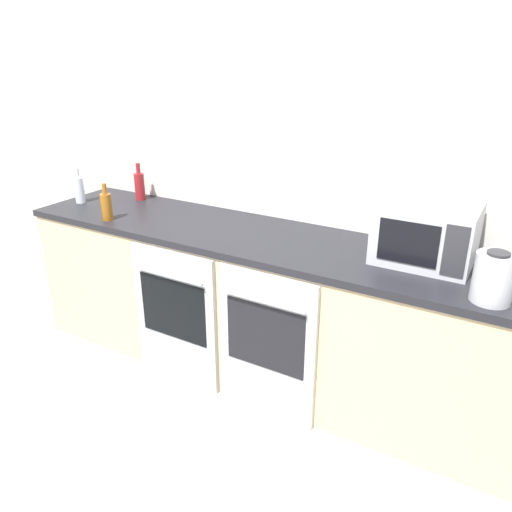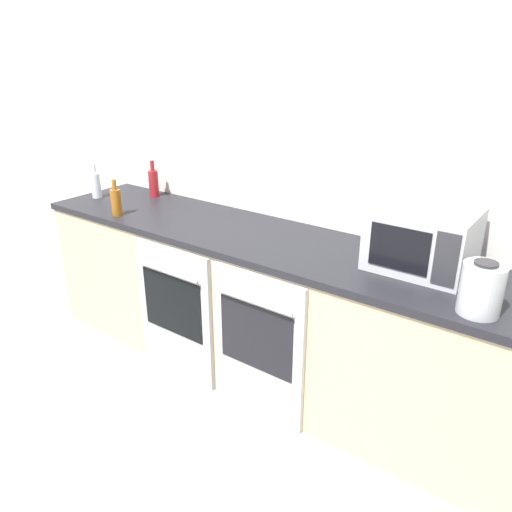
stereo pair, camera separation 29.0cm
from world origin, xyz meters
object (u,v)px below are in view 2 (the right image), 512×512
(bottle_amber, at_px, (116,201))
(oven_left, at_px, (175,313))
(kettle, at_px, (482,289))
(bottle_red, at_px, (154,182))
(microwave, at_px, (423,239))
(oven_right, at_px, (257,346))
(bottle_clear, at_px, (96,184))

(bottle_amber, bearing_deg, oven_left, -10.58)
(kettle, bearing_deg, bottle_red, 169.72)
(bottle_red, relative_size, kettle, 1.15)
(oven_left, distance_m, bottle_red, 1.06)
(oven_left, distance_m, bottle_amber, 0.81)
(oven_left, height_order, microwave, microwave)
(oven_left, bearing_deg, bottle_amber, 169.42)
(bottle_red, bearing_deg, oven_left, -37.93)
(oven_right, bearing_deg, oven_left, 180.00)
(bottle_amber, bearing_deg, bottle_clear, 157.49)
(bottle_clear, bearing_deg, kettle, -3.42)
(bottle_red, bearing_deg, bottle_amber, -73.23)
(microwave, height_order, bottle_amber, microwave)
(microwave, xyz_separation_m, bottle_clear, (-2.27, -0.14, -0.06))
(oven_right, distance_m, microwave, 1.00)
(microwave, bearing_deg, oven_left, -161.13)
(microwave, xyz_separation_m, kettle, (0.34, -0.30, -0.04))
(bottle_clear, distance_m, bottle_red, 0.40)
(microwave, distance_m, kettle, 0.46)
(oven_left, height_order, kettle, kettle)
(bottle_amber, xyz_separation_m, bottle_red, (-0.13, 0.44, 0.01))
(oven_right, relative_size, bottle_clear, 3.53)
(microwave, bearing_deg, kettle, -40.90)
(oven_right, xyz_separation_m, bottle_clear, (-1.62, 0.29, 0.57))
(kettle, bearing_deg, oven_right, -172.41)
(oven_left, bearing_deg, bottle_red, 142.07)
(bottle_clear, bearing_deg, oven_right, -10.11)
(bottle_red, bearing_deg, oven_right, -22.75)
(oven_right, height_order, bottle_clear, bottle_clear)
(bottle_red, height_order, kettle, bottle_red)
(bottle_clear, bearing_deg, oven_left, -15.93)
(bottle_clear, relative_size, bottle_red, 0.94)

